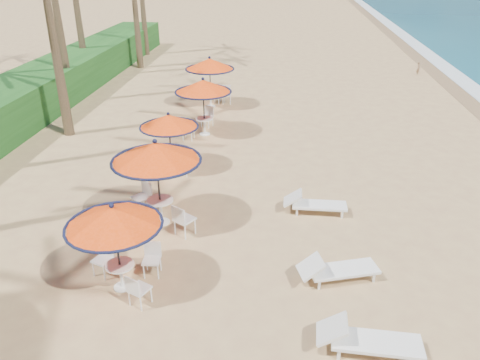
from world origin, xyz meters
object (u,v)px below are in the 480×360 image
Objects in this scene: station_4 at (211,68)px; lounger_mid at (336,269)px; station_0 at (116,227)px; station_1 at (155,163)px; station_3 at (203,91)px; station_2 at (168,127)px; lounger_near at (366,339)px; lounger_far at (313,203)px.

lounger_mid is (5.05, -13.50, -1.60)m from station_4.
station_0 is 1.11× the size of lounger_mid.
station_3 is (0.05, 7.34, -0.02)m from station_1.
station_2 is at bearing 93.43° from station_0.
lounger_near is (5.23, -4.38, -1.57)m from station_1.
station_1 reaches higher than lounger_near.
station_3 is at bearing 116.63° from lounger_near.
station_0 is at bearing -138.88° from lounger_far.
station_3 is at bearing 99.73° from lounger_mid.
lounger_near is at bearing -54.28° from station_2.
station_2 is 9.92m from lounger_near.
lounger_mid is (4.84, -2.15, -1.58)m from station_1.
station_3 is 0.99× the size of station_4.
station_4 is at bearing 93.65° from station_3.
station_2 is 1.04× the size of lounger_near.
station_2 is 0.86× the size of station_3.
station_3 is at bearing 89.63° from station_1.
lounger_near is 1.10× the size of lounger_far.
station_0 is 1.20× the size of lounger_far.
station_1 is at bearing -88.95° from station_4.
station_1 is 7.00m from lounger_near.
station_2 is 5.72m from lounger_far.
lounger_far is at bearing 40.92° from station_0.
station_2 is at bearing 128.47° from lounger_near.
station_2 is 7.97m from lounger_mid.
lounger_near reaches higher than lounger_far.
station_0 is 5.19m from lounger_mid.
station_2 is at bearing 98.04° from station_1.
lounger_mid is (5.35, -5.76, -1.32)m from station_2.
station_0 reaches higher than lounger_near.
station_0 is 0.91× the size of station_3.
lounger_far is (-0.41, 3.20, -0.01)m from lounger_mid.
lounger_far is (4.55, 3.95, -1.34)m from station_0.
station_1 is 1.28× the size of lounger_mid.
station_0 is at bearing -92.35° from station_1.
station_1 is 7.34m from station_3.
station_1 is (0.12, 2.90, 0.25)m from station_0.
lounger_far is (4.94, -2.56, -1.33)m from station_2.
station_4 is 14.50m from lounger_mid.
station_0 is 6.17m from lounger_far.
station_3 is 12.90m from lounger_near.
station_4 reaches higher than lounger_near.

